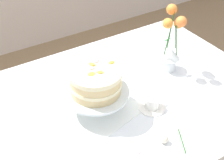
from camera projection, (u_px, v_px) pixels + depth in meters
name	position (u px, v px, depth m)	size (l,w,h in m)	color
dining_table	(124.00, 113.00, 1.53)	(1.40, 1.00, 0.74)	white
linen_napkin	(97.00, 108.00, 1.43)	(0.32, 0.32, 0.00)	white
cake_stand	(96.00, 94.00, 1.38)	(0.29, 0.29, 0.10)	silver
layer_cake	(96.00, 81.00, 1.33)	(0.23, 0.23, 0.12)	beige
flower_vase	(172.00, 45.00, 1.58)	(0.14, 0.13, 0.35)	silver
teacup	(152.00, 104.00, 1.42)	(0.12, 0.12, 0.06)	white
fallen_rose	(165.00, 139.00, 1.26)	(0.12, 0.11, 0.04)	#2D6028
loose_petal_3	(138.00, 151.00, 1.23)	(0.03, 0.02, 0.00)	pink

